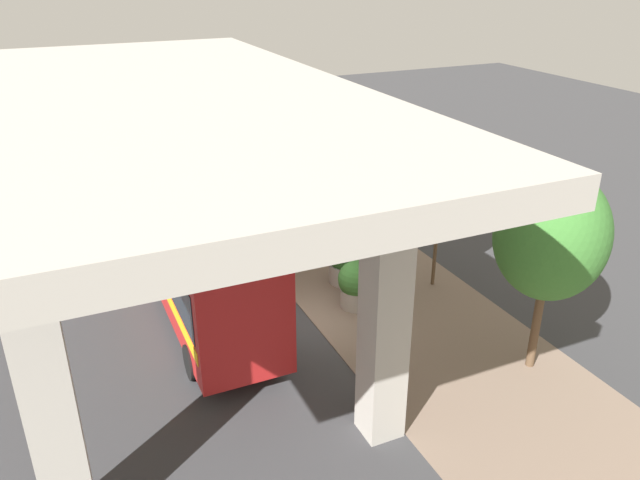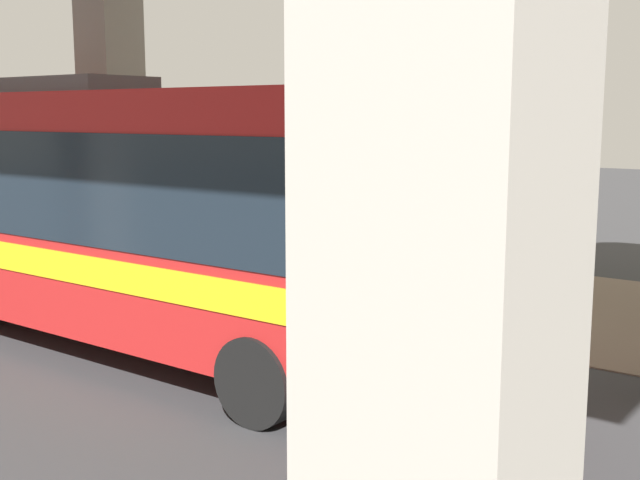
{
  "view_description": "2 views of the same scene",
  "coord_description": "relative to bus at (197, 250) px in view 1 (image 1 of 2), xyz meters",
  "views": [
    {
      "loc": [
        6.76,
        15.64,
        10.57
      ],
      "look_at": [
        -0.57,
        -0.53,
        2.48
      ],
      "focal_mm": 35.0,
      "sensor_mm": 36.0,
      "label": 1
    },
    {
      "loc": [
        10.31,
        6.81,
        3.32
      ],
      "look_at": [
        -0.14,
        -0.97,
        1.27
      ],
      "focal_mm": 45.0,
      "sensor_mm": 36.0,
      "label": 2
    }
  ],
  "objects": [
    {
      "name": "planter_back",
      "position": [
        -4.67,
        2.08,
        -1.26
      ],
      "size": [
        1.25,
        1.25,
        1.63
      ],
      "color": "#ADA89E",
      "rests_on": "ground"
    },
    {
      "name": "bus",
      "position": [
        0.0,
        0.0,
        0.0
      ],
      "size": [
        2.67,
        10.33,
        3.84
      ],
      "color": "#B21E1E",
      "rests_on": "ground"
    },
    {
      "name": "fire_hydrant",
      "position": [
        -5.1,
        -3.45,
        -1.58
      ],
      "size": [
        0.53,
        0.25,
        0.97
      ],
      "color": "#B21919",
      "rests_on": "ground"
    },
    {
      "name": "ground_plane",
      "position": [
        -2.94,
        2.26,
        -2.08
      ],
      "size": [
        80.0,
        80.0,
        0.0
      ],
      "primitive_type": "plane",
      "color": "#38383A",
      "rests_on": "ground"
    },
    {
      "name": "planter_front",
      "position": [
        -5.12,
        0.4,
        -1.23
      ],
      "size": [
        1.3,
        1.3,
        1.73
      ],
      "color": "#ADA89E",
      "rests_on": "ground"
    },
    {
      "name": "sidewalk_strip",
      "position": [
        -5.94,
        2.26,
        -2.07
      ],
      "size": [
        6.0,
        40.0,
        0.02
      ],
      "color": "#7A6656",
      "rests_on": "ground"
    },
    {
      "name": "overpass",
      "position": [
        1.06,
        2.26,
        4.58
      ],
      "size": [
        9.4,
        18.67,
        7.64
      ],
      "color": "#ADA89E",
      "rests_on": "ground"
    },
    {
      "name": "street_tree_far",
      "position": [
        -7.64,
        7.04,
        1.95
      ],
      "size": [
        2.93,
        2.93,
        5.8
      ],
      "color": "brown",
      "rests_on": "ground"
    },
    {
      "name": "planter_middle",
      "position": [
        -4.77,
        -2.37,
        -1.37
      ],
      "size": [
        1.08,
        1.08,
        1.41
      ],
      "color": "#ADA89E",
      "rests_on": "ground"
    },
    {
      "name": "street_tree_near",
      "position": [
        -7.82,
        1.86,
        1.53
      ],
      "size": [
        1.82,
        1.82,
        4.71
      ],
      "color": "brown",
      "rests_on": "ground"
    }
  ]
}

